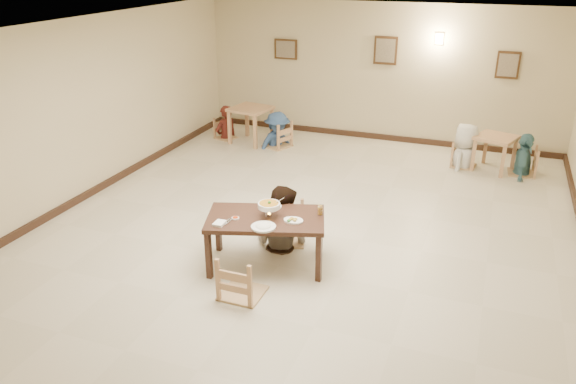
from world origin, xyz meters
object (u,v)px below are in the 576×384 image
at_px(curry_warmer, 269,205).
at_px(bg_chair_lr, 277,123).
at_px(bg_diner_d, 528,134).
at_px(bg_table_left, 251,114).
at_px(bg_chair_ll, 225,120).
at_px(bg_table_right, 496,143).
at_px(main_diner, 281,186).
at_px(bg_chair_rr, 525,149).
at_px(drink_glass, 320,210).
at_px(chair_near, 241,256).
at_px(bg_diner_c, 469,124).
at_px(bg_chair_rl, 466,143).
at_px(chair_far, 287,208).
at_px(main_table, 266,222).
at_px(bg_diner_b, 277,112).
at_px(bg_diner_a, 225,105).

height_order(curry_warmer, bg_chair_lr, bg_chair_lr).
bearing_deg(bg_diner_d, bg_chair_lr, 93.90).
xyz_separation_m(bg_table_left, bg_chair_lr, (0.66, -0.08, -0.12)).
bearing_deg(bg_chair_ll, bg_table_right, -70.21).
height_order(main_diner, bg_table_right, main_diner).
xyz_separation_m(bg_table_right, bg_chair_rr, (0.54, -0.02, -0.05)).
relative_size(curry_warmer, bg_chair_ll, 0.37).
relative_size(drink_glass, bg_chair_rr, 0.13).
bearing_deg(bg_table_right, chair_near, -115.69).
xyz_separation_m(main_diner, bg_diner_c, (2.23, 4.30, -0.03)).
height_order(bg_chair_rl, bg_chair_rr, bg_chair_rr).
bearing_deg(chair_far, main_table, -108.80).
distance_m(curry_warmer, bg_diner_c, 5.36).
height_order(bg_chair_lr, bg_chair_rl, bg_chair_lr).
bearing_deg(main_diner, bg_chair_lr, -54.80).
relative_size(main_table, bg_chair_rl, 1.79).
relative_size(drink_glass, bg_table_right, 0.15).
distance_m(drink_glass, bg_chair_rr, 5.29).
xyz_separation_m(bg_chair_ll, bg_diner_c, (5.26, 0.02, 0.43)).
height_order(curry_warmer, bg_table_left, curry_warmer).
bearing_deg(bg_diner_d, bg_chair_rr, -42.47).
xyz_separation_m(chair_near, bg_table_right, (2.74, 5.70, 0.02)).
xyz_separation_m(main_diner, bg_chair_lr, (-1.71, 4.15, -0.37)).
bearing_deg(bg_diner_c, bg_chair_rr, 103.63).
bearing_deg(bg_chair_ll, bg_diner_c, -70.08).
distance_m(chair_near, bg_diner_b, 5.83).
xyz_separation_m(bg_chair_rl, bg_chair_rr, (1.08, -0.03, 0.03)).
height_order(chair_far, bg_diner_c, bg_diner_c).
height_order(bg_table_left, bg_table_right, bg_table_left).
xyz_separation_m(bg_chair_rl, bg_diner_a, (-5.26, -0.02, 0.29)).
distance_m(main_table, bg_table_right, 5.64).
relative_size(curry_warmer, bg_diner_b, 0.21).
distance_m(chair_far, curry_warmer, 0.79).
distance_m(curry_warmer, bg_diner_d, 5.85).
height_order(bg_chair_ll, bg_chair_rr, bg_chair_rr).
bearing_deg(bg_chair_lr, bg_diner_a, -73.83).
bearing_deg(bg_table_right, drink_glass, -114.46).
relative_size(drink_glass, bg_chair_lr, 0.12).
xyz_separation_m(bg_chair_rr, bg_diner_d, (-0.00, -0.00, 0.30)).
relative_size(chair_far, bg_chair_rr, 1.05).
distance_m(curry_warmer, bg_diner_a, 5.78).
relative_size(chair_far, bg_diner_a, 0.70).
relative_size(main_diner, bg_chair_rl, 1.88).
relative_size(chair_near, main_diner, 0.60).
bearing_deg(main_diner, chair_near, 103.99).
distance_m(bg_chair_ll, bg_chair_rr, 6.35).
bearing_deg(curry_warmer, bg_chair_rl, 66.14).
bearing_deg(drink_glass, bg_diner_c, 71.41).
height_order(curry_warmer, bg_chair_rr, bg_chair_rr).
distance_m(drink_glass, bg_diner_a, 5.90).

